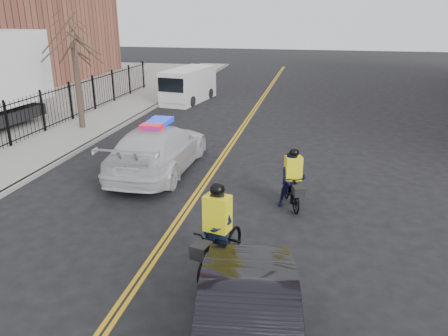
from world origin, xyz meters
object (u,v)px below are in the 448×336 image
object	(u,v)px
cargo_van	(188,86)
cyclist_far	(292,184)
police_cruiser	(158,148)
cyclist_near	(217,240)

from	to	relation	value
cargo_van	cyclist_far	bearing A→B (deg)	-54.21
police_cruiser	cyclist_near	world-z (taller)	cyclist_near
cyclist_far	police_cruiser	bearing A→B (deg)	138.39
cargo_van	cyclist_near	xyz separation A→B (m)	(6.15, -18.56, -0.29)
police_cruiser	cyclist_far	size ratio (longest dim) A/B	3.15
cyclist_near	cyclist_far	size ratio (longest dim) A/B	1.21
cargo_van	cyclist_far	xyz separation A→B (m)	(7.58, -14.79, -0.30)
cargo_van	police_cruiser	bearing A→B (deg)	-69.59
police_cruiser	cargo_van	world-z (taller)	cargo_van
cargo_van	cyclist_near	distance (m)	19.56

